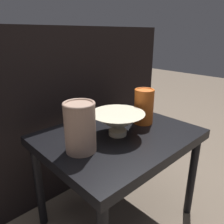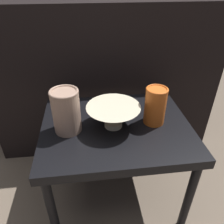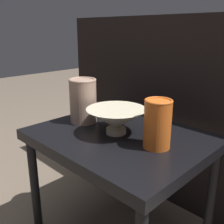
% 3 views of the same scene
% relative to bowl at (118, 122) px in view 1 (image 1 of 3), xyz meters
% --- Properties ---
extents(ground_plane, '(8.00, 8.00, 0.00)m').
position_rel_bowl_xyz_m(ground_plane, '(0.01, 0.01, -0.52)').
color(ground_plane, '#6B5B4C').
extents(table, '(0.64, 0.51, 0.46)m').
position_rel_bowl_xyz_m(table, '(0.01, 0.01, -0.11)').
color(table, black).
rests_on(table, ground_plane).
extents(couch_backdrop, '(1.33, 0.50, 0.89)m').
position_rel_bowl_xyz_m(couch_backdrop, '(0.01, 0.59, -0.07)').
color(couch_backdrop, black).
rests_on(couch_backdrop, ground_plane).
extents(bowl, '(0.22, 0.22, 0.10)m').
position_rel_bowl_xyz_m(bowl, '(0.00, 0.00, 0.00)').
color(bowl, beige).
rests_on(bowl, table).
extents(vase_textured_left, '(0.11, 0.11, 0.18)m').
position_rel_bowl_xyz_m(vase_textured_left, '(-0.19, -0.00, 0.04)').
color(vase_textured_left, tan).
rests_on(vase_textured_left, table).
extents(vase_colorful_right, '(0.09, 0.09, 0.16)m').
position_rel_bowl_xyz_m(vase_colorful_right, '(0.18, 0.01, 0.03)').
color(vase_colorful_right, orange).
rests_on(vase_colorful_right, table).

